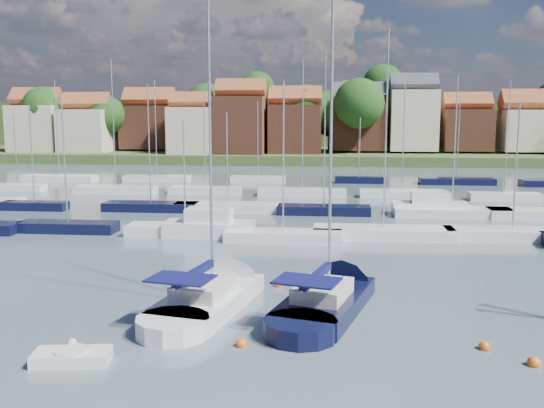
# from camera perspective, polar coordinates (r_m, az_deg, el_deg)

# --- Properties ---
(ground) EXTENTS (260.00, 260.00, 0.00)m
(ground) POSITION_cam_1_polar(r_m,az_deg,el_deg) (66.75, 2.02, 0.32)
(ground) COLOR #44525C
(ground) RESTS_ON ground
(sailboat_centre) EXTENTS (5.65, 12.80, 16.80)m
(sailboat_centre) POSITION_cam_1_polar(r_m,az_deg,el_deg) (32.06, -4.88, -8.28)
(sailboat_centre) COLOR silver
(sailboat_centre) RESTS_ON ground
(sailboat_navy) EXTENTS (6.41, 12.75, 17.04)m
(sailboat_navy) POSITION_cam_1_polar(r_m,az_deg,el_deg) (31.64, 5.87, -8.53)
(sailboat_navy) COLOR black
(sailboat_navy) RESTS_ON ground
(tender) EXTENTS (3.09, 1.77, 0.63)m
(tender) POSITION_cam_1_polar(r_m,az_deg,el_deg) (25.48, -18.34, -13.53)
(tender) COLOR silver
(tender) RESTS_ON ground
(buoy_b) EXTENTS (0.44, 0.44, 0.44)m
(buoy_b) POSITION_cam_1_polar(r_m,az_deg,el_deg) (27.31, -18.30, -12.55)
(buoy_b) COLOR beige
(buoy_b) RESTS_ON ground
(buoy_c) EXTENTS (0.54, 0.54, 0.54)m
(buoy_c) POSITION_cam_1_polar(r_m,az_deg,el_deg) (28.51, -10.55, -11.33)
(buoy_c) COLOR #D85914
(buoy_c) RESTS_ON ground
(buoy_d) EXTENTS (0.47, 0.47, 0.47)m
(buoy_d) POSITION_cam_1_polar(r_m,az_deg,el_deg) (25.97, -2.91, -13.22)
(buoy_d) COLOR #D85914
(buoy_d) RESTS_ON ground
(buoy_e) EXTENTS (0.53, 0.53, 0.53)m
(buoy_e) POSITION_cam_1_polar(r_m,az_deg,el_deg) (34.24, 0.64, -7.76)
(buoy_e) COLOR #D85914
(buoy_e) RESTS_ON ground
(buoy_f) EXTENTS (0.50, 0.50, 0.50)m
(buoy_f) POSITION_cam_1_polar(r_m,az_deg,el_deg) (27.09, 19.37, -12.78)
(buoy_f) COLOR #D85914
(buoy_f) RESTS_ON ground
(buoy_g) EXTENTS (0.53, 0.53, 0.53)m
(buoy_g) POSITION_cam_1_polar(r_m,az_deg,el_deg) (26.16, 23.41, -13.79)
(buoy_g) COLOR #D85914
(buoy_g) RESTS_ON ground
(marina_field) EXTENTS (79.62, 41.41, 15.93)m
(marina_field) POSITION_cam_1_polar(r_m,az_deg,el_deg) (61.80, 3.50, 0.04)
(marina_field) COLOR silver
(marina_field) RESTS_ON ground
(far_shore_town) EXTENTS (212.46, 90.00, 22.27)m
(far_shore_town) POSITION_cam_1_polar(r_m,az_deg,el_deg) (158.67, 5.05, 6.80)
(far_shore_town) COLOR #3A4C26
(far_shore_town) RESTS_ON ground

